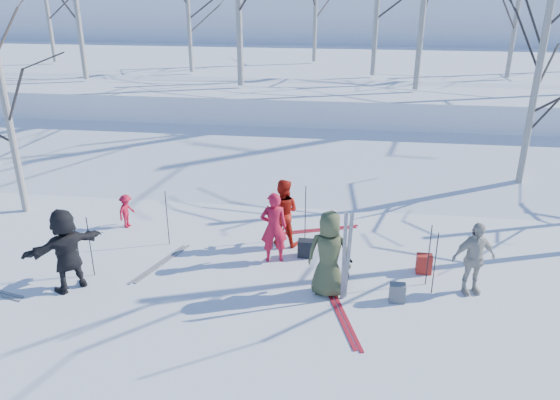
# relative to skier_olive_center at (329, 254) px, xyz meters

# --- Properties ---
(ground) EXTENTS (120.00, 120.00, 0.00)m
(ground) POSITION_rel_skier_olive_center_xyz_m (-1.16, 0.08, -0.88)
(ground) COLOR white
(ground) RESTS_ON ground
(snow_ramp) EXTENTS (70.00, 9.49, 4.12)m
(snow_ramp) POSITION_rel_skier_olive_center_xyz_m (-1.16, 7.08, -0.73)
(snow_ramp) COLOR white
(snow_ramp) RESTS_ON ground
(snow_plateau) EXTENTS (70.00, 18.00, 2.20)m
(snow_plateau) POSITION_rel_skier_olive_center_xyz_m (-1.16, 17.08, 0.12)
(snow_plateau) COLOR white
(snow_plateau) RESTS_ON ground
(far_hill) EXTENTS (90.00, 30.00, 6.00)m
(far_hill) POSITION_rel_skier_olive_center_xyz_m (-1.16, 38.08, 1.12)
(far_hill) COLOR white
(far_hill) RESTS_ON ground
(skier_olive_center) EXTENTS (0.92, 0.66, 1.76)m
(skier_olive_center) POSITION_rel_skier_olive_center_xyz_m (0.00, 0.00, 0.00)
(skier_olive_center) COLOR #424B2D
(skier_olive_center) RESTS_ON ground
(skier_red_north) EXTENTS (0.66, 0.52, 1.61)m
(skier_red_north) POSITION_rel_skier_olive_center_xyz_m (-1.25, 1.21, -0.07)
(skier_red_north) COLOR red
(skier_red_north) RESTS_ON ground
(skier_redor_behind) EXTENTS (0.85, 0.71, 1.61)m
(skier_redor_behind) POSITION_rel_skier_olive_center_xyz_m (-1.16, 2.03, -0.08)
(skier_redor_behind) COLOR #B0190D
(skier_redor_behind) RESTS_ON ground
(skier_red_seated) EXTENTS (0.44, 0.62, 0.86)m
(skier_red_seated) POSITION_rel_skier_olive_center_xyz_m (-5.14, 2.46, -0.45)
(skier_red_seated) COLOR red
(skier_red_seated) RESTS_ON ground
(skier_cream_east) EXTENTS (0.96, 0.61, 1.52)m
(skier_cream_east) POSITION_rel_skier_olive_center_xyz_m (2.80, 0.41, -0.12)
(skier_cream_east) COLOR beige
(skier_cream_east) RESTS_ON ground
(skier_grey_west) EXTENTS (1.42, 1.56, 1.73)m
(skier_grey_west) POSITION_rel_skier_olive_center_xyz_m (-5.14, -0.47, -0.01)
(skier_grey_west) COLOR black
(skier_grey_west) RESTS_ON ground
(dog) EXTENTS (0.32, 0.59, 0.47)m
(dog) POSITION_rel_skier_olive_center_xyz_m (0.38, 0.44, -0.64)
(dog) COLOR black
(dog) RESTS_ON ground
(upright_ski_left) EXTENTS (0.07, 0.16, 1.90)m
(upright_ski_left) POSITION_rel_skier_olive_center_xyz_m (0.29, -0.23, 0.07)
(upright_ski_left) COLOR silver
(upright_ski_left) RESTS_ON ground
(upright_ski_right) EXTENTS (0.13, 0.23, 1.89)m
(upright_ski_right) POSITION_rel_skier_olive_center_xyz_m (0.37, -0.20, 0.07)
(upright_ski_right) COLOR silver
(upright_ski_right) RESTS_ON ground
(ski_pair_a) EXTENTS (1.40, 2.03, 0.02)m
(ski_pair_a) POSITION_rel_skier_olive_center_xyz_m (-0.31, 2.88, -0.87)
(ski_pair_a) COLOR maroon
(ski_pair_a) RESTS_ON ground
(ski_pair_b) EXTENTS (1.25, 2.01, 0.02)m
(ski_pair_b) POSITION_rel_skier_olive_center_xyz_m (0.34, -0.87, -0.87)
(ski_pair_b) COLOR maroon
(ski_pair_b) RESTS_ON ground
(ski_pair_d) EXTENTS (1.39, 2.02, 0.02)m
(ski_pair_d) POSITION_rel_skier_olive_center_xyz_m (-3.69, 0.72, -0.87)
(ski_pair_d) COLOR silver
(ski_pair_d) RESTS_ON ground
(ski_pole_a) EXTENTS (0.02, 0.02, 1.34)m
(ski_pole_a) POSITION_rel_skier_olive_center_xyz_m (1.98, 0.60, -0.21)
(ski_pole_a) COLOR black
(ski_pole_a) RESTS_ON ground
(ski_pole_b) EXTENTS (0.02, 0.02, 1.34)m
(ski_pole_b) POSITION_rel_skier_olive_center_xyz_m (-4.92, 0.07, -0.21)
(ski_pole_b) COLOR black
(ski_pole_b) RESTS_ON ground
(ski_pole_c) EXTENTS (0.02, 0.02, 1.34)m
(ski_pole_c) POSITION_rel_skier_olive_center_xyz_m (-0.66, 2.39, -0.21)
(ski_pole_c) COLOR black
(ski_pole_c) RESTS_ON ground
(ski_pole_d) EXTENTS (0.02, 0.02, 1.34)m
(ski_pole_d) POSITION_rel_skier_olive_center_xyz_m (2.05, 0.26, -0.21)
(ski_pole_d) COLOR black
(ski_pole_d) RESTS_ON ground
(ski_pole_e) EXTENTS (0.02, 0.02, 1.34)m
(ski_pole_e) POSITION_rel_skier_olive_center_xyz_m (-5.50, -0.08, -0.21)
(ski_pole_e) COLOR black
(ski_pole_e) RESTS_ON ground
(ski_pole_f) EXTENTS (0.02, 0.02, 1.34)m
(ski_pole_f) POSITION_rel_skier_olive_center_xyz_m (-3.81, 1.67, -0.21)
(ski_pole_f) COLOR black
(ski_pole_f) RESTS_ON ground
(ski_pole_g) EXTENTS (0.02, 0.02, 1.34)m
(ski_pole_g) POSITION_rel_skier_olive_center_xyz_m (-4.98, -0.33, -0.21)
(ski_pole_g) COLOR black
(ski_pole_g) RESTS_ON ground
(backpack_red) EXTENTS (0.32, 0.22, 0.42)m
(backpack_red) POSITION_rel_skier_olive_center_xyz_m (1.98, 1.08, -0.67)
(backpack_red) COLOR red
(backpack_red) RESTS_ON ground
(backpack_grey) EXTENTS (0.30, 0.20, 0.38)m
(backpack_grey) POSITION_rel_skier_olive_center_xyz_m (1.35, -0.12, -0.69)
(backpack_grey) COLOR slate
(backpack_grey) RESTS_ON ground
(backpack_dark) EXTENTS (0.34, 0.24, 0.40)m
(backpack_dark) POSITION_rel_skier_olive_center_xyz_m (-0.57, 1.48, -0.68)
(backpack_dark) COLOR black
(backpack_dark) RESTS_ON ground
(birch_plateau_b) EXTENTS (4.27, 4.27, 5.25)m
(birch_plateau_b) POSITION_rel_skier_olive_center_xyz_m (-13.17, 14.44, 3.94)
(birch_plateau_b) COLOR silver
(birch_plateau_b) RESTS_ON snow_plateau
(birch_plateau_c) EXTENTS (4.16, 4.16, 5.09)m
(birch_plateau_c) POSITION_rel_skier_olive_center_xyz_m (6.22, 12.86, 3.87)
(birch_plateau_c) COLOR silver
(birch_plateau_c) RESTS_ON snow_plateau
(birch_plateau_f) EXTENTS (3.65, 3.65, 4.36)m
(birch_plateau_f) POSITION_rel_skier_olive_center_xyz_m (-6.23, 12.55, 3.50)
(birch_plateau_f) COLOR silver
(birch_plateau_f) RESTS_ON snow_plateau
(birch_plateau_i) EXTENTS (4.25, 4.25, 5.21)m
(birch_plateau_i) POSITION_rel_skier_olive_center_xyz_m (-1.48, 16.11, 3.93)
(birch_plateau_i) COLOR silver
(birch_plateau_i) RESTS_ON snow_plateau
(birch_edge_a) EXTENTS (4.41, 4.41, 5.44)m
(birch_edge_a) POSITION_rel_skier_olive_center_xyz_m (-8.24, 3.06, 1.84)
(birch_edge_a) COLOR silver
(birch_edge_a) RESTS_ON ground
(birch_edge_e) EXTENTS (4.42, 4.42, 5.45)m
(birch_edge_e) POSITION_rel_skier_olive_center_xyz_m (5.09, 5.77, 1.85)
(birch_edge_e) COLOR silver
(birch_edge_e) RESTS_ON ground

